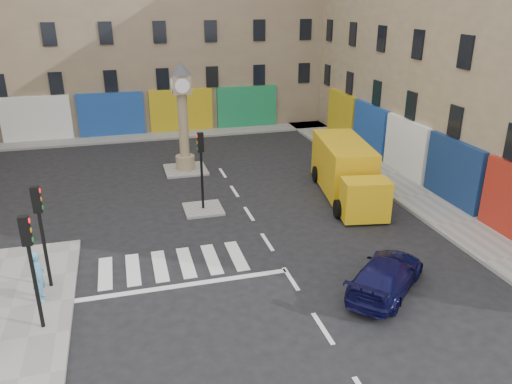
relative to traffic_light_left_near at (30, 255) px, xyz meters
name	(u,v)px	position (x,y,z in m)	size (l,w,h in m)	color
ground	(300,294)	(8.30, -0.20, -2.62)	(120.00, 120.00, 0.00)	black
sidewalk_right	(384,175)	(17.00, 9.80, -2.55)	(2.60, 30.00, 0.15)	gray
sidewalk_far	(142,136)	(4.30, 22.00, -2.55)	(32.00, 2.40, 0.15)	gray
island_near	(203,209)	(6.30, 7.80, -2.56)	(1.80, 1.80, 0.12)	gray
island_far	(186,170)	(6.30, 13.80, -2.56)	(2.40, 2.40, 0.12)	gray
building_right	(502,27)	(23.30, 9.80, 5.38)	(10.00, 30.00, 16.00)	tan
building_far	(128,10)	(4.30, 27.80, 5.88)	(32.00, 10.00, 17.00)	#87785A
traffic_light_left_near	(30,255)	(0.00, 0.00, 0.00)	(0.28, 0.22, 3.70)	black
traffic_light_left_far	(40,221)	(0.00, 2.40, 0.00)	(0.28, 0.22, 3.70)	black
traffic_light_island	(201,159)	(6.30, 7.80, -0.03)	(0.28, 0.22, 3.70)	black
clock_pillar	(183,111)	(6.30, 13.80, 0.93)	(1.20, 1.20, 6.10)	tan
navy_sedan	(386,275)	(11.20, -0.78, -2.00)	(1.73, 4.25, 1.23)	black
yellow_van	(346,171)	(13.70, 7.85, -1.32)	(3.40, 7.47, 2.62)	gold
pedestrian_blue	(39,276)	(-0.18, 1.58, -1.58)	(0.65, 0.43, 1.79)	#5393BD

